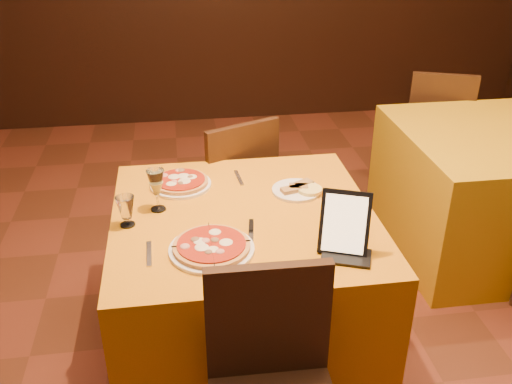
{
  "coord_description": "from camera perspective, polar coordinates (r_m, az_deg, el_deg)",
  "views": [
    {
      "loc": [
        -0.35,
        -1.72,
        1.95
      ],
      "look_at": [
        -0.05,
        0.32,
        0.86
      ],
      "focal_mm": 40.0,
      "sensor_mm": 36.0,
      "label": 1
    }
  ],
  "objects": [
    {
      "name": "cutlet_dish",
      "position": [
        2.57,
        4.05,
        0.28
      ],
      "size": [
        0.22,
        0.22,
        0.03
      ],
      "rotation": [
        0.0,
        0.0,
        0.25
      ],
      "color": "white",
      "rests_on": "main_table"
    },
    {
      "name": "water_glass",
      "position": [
        2.35,
        -12.86,
        -1.9
      ],
      "size": [
        0.07,
        0.07,
        0.13
      ],
      "primitive_type": null,
      "rotation": [
        0.0,
        0.0,
        0.02
      ],
      "color": "white",
      "rests_on": "main_table"
    },
    {
      "name": "wine_glass",
      "position": [
        2.42,
        -9.9,
        0.2
      ],
      "size": [
        0.08,
        0.08,
        0.19
      ],
      "primitive_type": null,
      "rotation": [
        0.0,
        0.0,
        -0.04
      ],
      "color": "#C7C972",
      "rests_on": "main_table"
    },
    {
      "name": "fork_far",
      "position": [
        2.69,
        -1.73,
        1.42
      ],
      "size": [
        0.03,
        0.16,
        0.01
      ],
      "primitive_type": "cube",
      "rotation": [
        0.0,
        0.0,
        1.65
      ],
      "color": "#B0B0B7",
      "rests_on": "main_table"
    },
    {
      "name": "pizza_near",
      "position": [
        2.16,
        -4.47,
        -5.57
      ],
      "size": [
        0.32,
        0.32,
        0.03
      ],
      "rotation": [
        0.0,
        0.0,
        -0.42
      ],
      "color": "white",
      "rests_on": "main_table"
    },
    {
      "name": "side_table",
      "position": [
        3.66,
        22.32,
        0.07
      ],
      "size": [
        1.1,
        1.1,
        0.75
      ],
      "primitive_type": "cube",
      "color": "#B8860B",
      "rests_on": "floor"
    },
    {
      "name": "fork_near",
      "position": [
        2.18,
        -10.65,
        -6.09
      ],
      "size": [
        0.02,
        0.17,
        0.01
      ],
      "primitive_type": "cube",
      "rotation": [
        0.0,
        0.0,
        1.6
      ],
      "color": "silver",
      "rests_on": "main_table"
    },
    {
      "name": "knife",
      "position": [
        2.23,
        -0.51,
        -4.64
      ],
      "size": [
        0.06,
        0.24,
        0.01
      ],
      "primitive_type": "cube",
      "rotation": [
        0.0,
        0.0,
        1.42
      ],
      "color": "#B1AFB6",
      "rests_on": "main_table"
    },
    {
      "name": "tablet",
      "position": [
        2.13,
        8.87,
        -3.07
      ],
      "size": [
        0.21,
        0.16,
        0.23
      ],
      "primitive_type": "cube",
      "rotation": [
        -0.35,
        0.0,
        -0.37
      ],
      "color": "black",
      "rests_on": "main_table"
    },
    {
      "name": "chair_side_far",
      "position": [
        4.26,
        17.45,
        6.0
      ],
      "size": [
        0.52,
        0.52,
        0.91
      ],
      "primitive_type": null,
      "rotation": [
        0.0,
        0.0,
        2.77
      ],
      "color": "black",
      "rests_on": "floor"
    },
    {
      "name": "main_table",
      "position": [
        2.61,
        -1.17,
        -9.32
      ],
      "size": [
        1.1,
        1.1,
        0.75
      ],
      "primitive_type": "cube",
      "color": "orange",
      "rests_on": "floor"
    },
    {
      "name": "pizza_far",
      "position": [
        2.64,
        -7.55,
        0.9
      ],
      "size": [
        0.28,
        0.28,
        0.03
      ],
      "rotation": [
        0.0,
        0.0,
        -0.07
      ],
      "color": "white",
      "rests_on": "main_table"
    },
    {
      "name": "chair_main_far",
      "position": [
        3.23,
        -2.97,
        0.24
      ],
      "size": [
        0.5,
        0.5,
        0.91
      ],
      "primitive_type": null,
      "rotation": [
        0.0,
        0.0,
        3.55
      ],
      "color": "black",
      "rests_on": "floor"
    }
  ]
}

